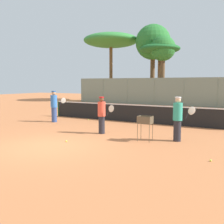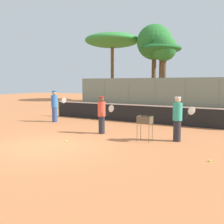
# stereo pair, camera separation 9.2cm
# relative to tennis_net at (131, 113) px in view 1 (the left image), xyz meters

# --- Properties ---
(ground_plane) EXTENTS (80.00, 80.00, 0.00)m
(ground_plane) POSITION_rel_tennis_net_xyz_m (0.00, -7.12, -0.56)
(ground_plane) COLOR #C67242
(tennis_net) EXTENTS (11.50, 0.10, 1.07)m
(tennis_net) POSITION_rel_tennis_net_xyz_m (0.00, 0.00, 0.00)
(tennis_net) COLOR #26592D
(tennis_net) RESTS_ON ground_plane
(back_fence) EXTENTS (25.55, 0.08, 2.89)m
(back_fence) POSITION_rel_tennis_net_xyz_m (0.00, 12.34, 0.89)
(back_fence) COLOR gray
(back_fence) RESTS_ON ground_plane
(tree_0) EXTENTS (2.86, 2.86, 7.68)m
(tree_0) POSITION_rel_tennis_net_xyz_m (-3.19, 14.95, 5.46)
(tree_0) COLOR brown
(tree_0) RESTS_ON ground_plane
(tree_1) EXTENTS (4.26, 4.26, 9.42)m
(tree_1) POSITION_rel_tennis_net_xyz_m (-5.02, 16.61, 6.63)
(tree_1) COLOR brown
(tree_1) RESTS_ON ground_plane
(tree_2) EXTENTS (7.16, 7.16, 8.79)m
(tree_2) POSITION_rel_tennis_net_xyz_m (-10.75, 16.29, 7.28)
(tree_2) COLOR brown
(tree_2) RESTS_ON ground_plane
(tree_3) EXTENTS (4.70, 4.70, 6.88)m
(tree_3) POSITION_rel_tennis_net_xyz_m (-3.76, 15.50, 5.63)
(tree_3) COLOR brown
(tree_3) RESTS_ON ground_plane
(player_white_outfit) EXTENTS (0.86, 0.53, 1.80)m
(player_white_outfit) POSITION_rel_tennis_net_xyz_m (3.91, -3.81, 0.37)
(player_white_outfit) COLOR #26262D
(player_white_outfit) RESTS_ON ground_plane
(player_red_cap) EXTENTS (0.74, 0.75, 1.88)m
(player_red_cap) POSITION_rel_tennis_net_xyz_m (-4.01, -2.30, 0.41)
(player_red_cap) COLOR #334C8C
(player_red_cap) RESTS_ON ground_plane
(player_yellow_shirt) EXTENTS (0.91, 0.36, 1.72)m
(player_yellow_shirt) POSITION_rel_tennis_net_xyz_m (0.41, -3.97, 0.34)
(player_yellow_shirt) COLOR #26262D
(player_yellow_shirt) RESTS_ON ground_plane
(ball_cart) EXTENTS (0.56, 0.41, 1.03)m
(ball_cart) POSITION_rel_tennis_net_xyz_m (2.78, -4.48, 0.23)
(ball_cart) COLOR brown
(ball_cart) RESTS_ON ground_plane
(tennis_ball_0) EXTENTS (0.07, 0.07, 0.07)m
(tennis_ball_0) POSITION_rel_tennis_net_xyz_m (-2.66, -0.64, -0.53)
(tennis_ball_0) COLOR #D1E54C
(tennis_ball_0) RESTS_ON ground_plane
(tennis_ball_1) EXTENTS (0.07, 0.07, 0.07)m
(tennis_ball_1) POSITION_rel_tennis_net_xyz_m (5.56, -6.07, -0.53)
(tennis_ball_1) COLOR #D1E54C
(tennis_ball_1) RESTS_ON ground_plane
(tennis_ball_2) EXTENTS (0.07, 0.07, 0.07)m
(tennis_ball_2) POSITION_rel_tennis_net_xyz_m (-1.43, -1.21, -0.53)
(tennis_ball_2) COLOR #D1E54C
(tennis_ball_2) RESTS_ON ground_plane
(tennis_ball_3) EXTENTS (0.07, 0.07, 0.07)m
(tennis_ball_3) POSITION_rel_tennis_net_xyz_m (0.10, -6.17, -0.53)
(tennis_ball_3) COLOR #D1E54C
(tennis_ball_3) RESTS_ON ground_plane
(parked_car) EXTENTS (4.20, 1.70, 1.60)m
(parked_car) POSITION_rel_tennis_net_xyz_m (2.10, 15.20, 0.10)
(parked_car) COLOR #B2B7BC
(parked_car) RESTS_ON ground_plane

